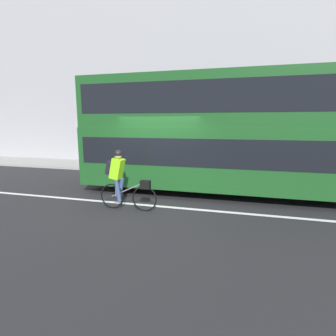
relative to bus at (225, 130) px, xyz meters
name	(u,v)px	position (x,y,z in m)	size (l,w,h in m)	color
ground_plane	(153,204)	(-1.88, -1.71, -2.09)	(80.00, 80.00, 0.00)	#232326
road_center_line	(151,205)	(-1.88, -1.90, -2.08)	(50.00, 0.14, 0.01)	silver
sidewalk_curb	(188,169)	(-1.88, 3.78, -2.04)	(60.00, 2.58, 0.10)	gray
building_facade	(195,71)	(-1.88, 5.22, 2.84)	(60.00, 0.30, 9.85)	#9E9EA3
bus	(225,130)	(0.00, 0.00, 0.00)	(9.13, 2.50, 3.76)	black
cyclist_on_bike	(122,178)	(-2.53, -2.37, -1.21)	(1.62, 0.32, 1.62)	black
trash_bin	(118,157)	(-5.55, 3.65, -1.55)	(0.45, 0.45, 0.88)	#515156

